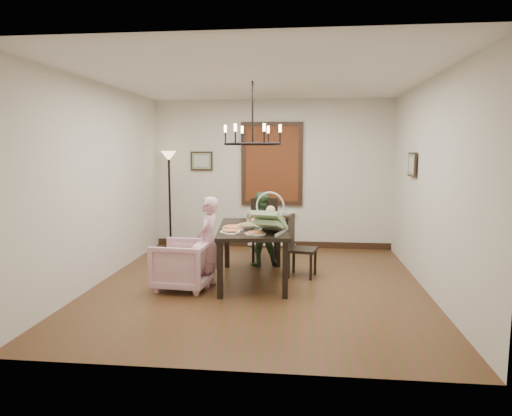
% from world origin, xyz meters
% --- Properties ---
extents(room_shell, '(4.51, 5.00, 2.81)m').
position_xyz_m(room_shell, '(0.00, 0.37, 1.40)').
color(room_shell, '#552F1D').
rests_on(room_shell, ground).
extents(dining_table, '(1.12, 1.77, 0.78)m').
position_xyz_m(dining_table, '(-0.11, 0.18, 0.70)').
color(dining_table, black).
rests_on(dining_table, room_shell).
extents(chair_far, '(0.52, 0.52, 1.06)m').
position_xyz_m(chair_far, '(-0.04, 1.39, 0.53)').
color(chair_far, black).
rests_on(chair_far, room_shell).
extents(chair_right, '(0.48, 0.48, 0.92)m').
position_xyz_m(chair_right, '(0.60, 0.50, 0.46)').
color(chair_right, black).
rests_on(chair_right, room_shell).
extents(armchair, '(0.78, 0.77, 0.66)m').
position_xyz_m(armchair, '(-1.01, -0.27, 0.33)').
color(armchair, beige).
rests_on(armchair, room_shell).
extents(elderly_woman, '(0.29, 0.40, 1.03)m').
position_xyz_m(elderly_woman, '(-0.69, -0.11, 0.51)').
color(elderly_woman, '#D395A3').
rests_on(elderly_woman, room_shell).
extents(seated_man, '(0.57, 0.49, 0.99)m').
position_xyz_m(seated_man, '(-0.09, 1.09, 0.50)').
color(seated_man, '#395B36').
rests_on(seated_man, room_shell).
extents(baby_bouncer, '(0.54, 0.65, 0.37)m').
position_xyz_m(baby_bouncer, '(0.17, -0.25, 0.97)').
color(baby_bouncer, '#A3CC8D').
rests_on(baby_bouncer, dining_table).
extents(salad_bowl, '(0.30, 0.30, 0.07)m').
position_xyz_m(salad_bowl, '(-0.16, 0.04, 0.82)').
color(salad_bowl, white).
rests_on(salad_bowl, dining_table).
extents(pizza_platter, '(0.32, 0.32, 0.04)m').
position_xyz_m(pizza_platter, '(-0.35, -0.00, 0.80)').
color(pizza_platter, tan).
rests_on(pizza_platter, dining_table).
extents(drinking_glass, '(0.07, 0.07, 0.15)m').
position_xyz_m(drinking_glass, '(0.01, 0.37, 0.86)').
color(drinking_glass, silver).
rests_on(drinking_glass, dining_table).
extents(window_blinds, '(1.00, 0.03, 1.40)m').
position_xyz_m(window_blinds, '(0.00, 2.46, 1.60)').
color(window_blinds, brown).
rests_on(window_blinds, room_shell).
extents(radiator, '(0.92, 0.12, 0.62)m').
position_xyz_m(radiator, '(0.00, 2.48, 0.35)').
color(radiator, silver).
rests_on(radiator, room_shell).
extents(picture_back, '(0.42, 0.03, 0.36)m').
position_xyz_m(picture_back, '(-1.35, 2.47, 1.65)').
color(picture_back, black).
rests_on(picture_back, room_shell).
extents(picture_right, '(0.03, 0.42, 0.36)m').
position_xyz_m(picture_right, '(2.21, 0.90, 1.65)').
color(picture_right, black).
rests_on(picture_right, room_shell).
extents(floor_lamp, '(0.30, 0.30, 1.80)m').
position_xyz_m(floor_lamp, '(-1.90, 2.15, 0.90)').
color(floor_lamp, black).
rests_on(floor_lamp, room_shell).
extents(chandelier, '(0.80, 0.80, 0.04)m').
position_xyz_m(chandelier, '(-0.11, 0.18, 1.95)').
color(chandelier, black).
rests_on(chandelier, room_shell).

